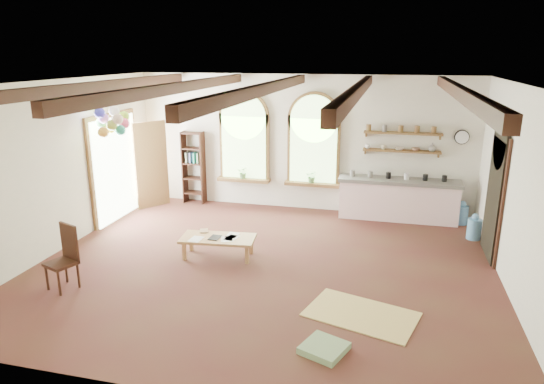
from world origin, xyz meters
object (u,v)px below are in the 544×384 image
(coffee_table, at_px, (218,240))
(balloon_cluster, at_px, (112,122))
(side_chair, at_px, (63,271))
(kitchen_counter, at_px, (398,199))

(coffee_table, xyz_separation_m, balloon_cluster, (-2.48, 0.78, 1.99))
(coffee_table, height_order, side_chair, side_chair)
(balloon_cluster, bearing_deg, kitchen_counter, 21.30)
(kitchen_counter, distance_m, coffee_table, 4.42)
(kitchen_counter, distance_m, side_chair, 7.08)
(kitchen_counter, relative_size, coffee_table, 1.89)
(coffee_table, xyz_separation_m, side_chair, (-1.98, -1.78, -0.04))
(balloon_cluster, bearing_deg, side_chair, -79.04)
(coffee_table, relative_size, balloon_cluster, 1.25)
(kitchen_counter, bearing_deg, side_chair, -137.45)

